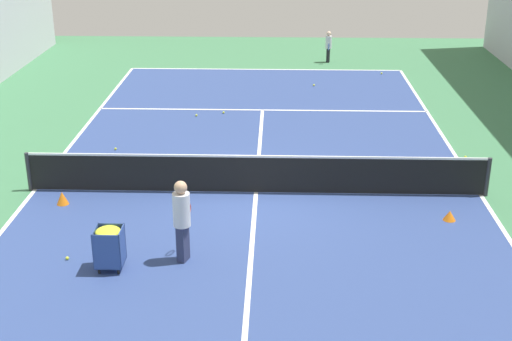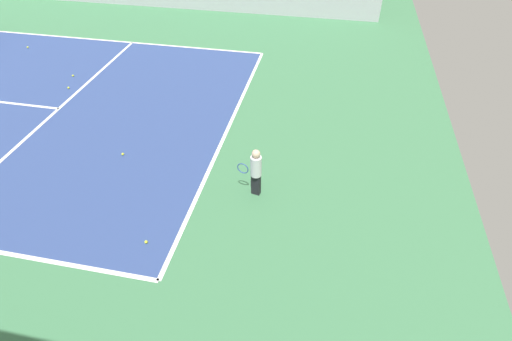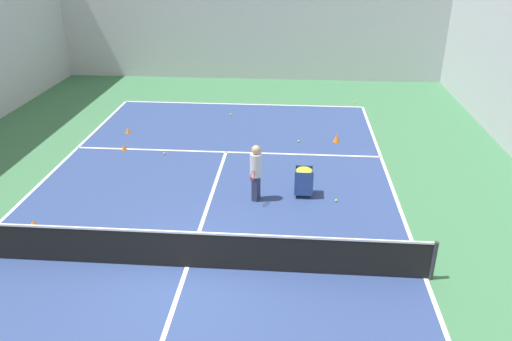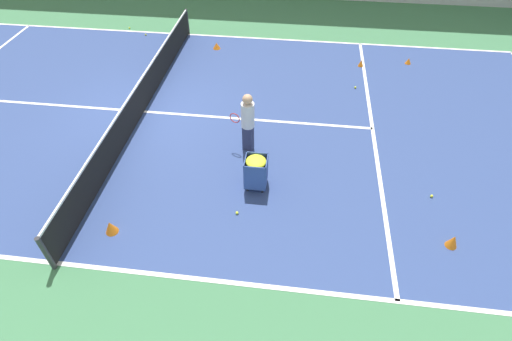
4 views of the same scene
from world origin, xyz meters
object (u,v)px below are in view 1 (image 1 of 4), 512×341
(coach_at_net, at_px, (182,216))
(ball_cart, at_px, (109,241))
(player_near_baseline, at_px, (329,45))
(tennis_net, at_px, (256,174))
(training_cone_0, at_px, (450,215))

(coach_at_net, height_order, ball_cart, coach_at_net)
(player_near_baseline, relative_size, coach_at_net, 0.76)
(player_near_baseline, xyz_separation_m, ball_cart, (5.20, 17.16, -0.13))
(ball_cart, bearing_deg, tennis_net, -125.75)
(tennis_net, height_order, player_near_baseline, player_near_baseline)
(ball_cart, height_order, training_cone_0, ball_cart)
(coach_at_net, bearing_deg, ball_cart, 125.20)
(player_near_baseline, height_order, ball_cart, player_near_baseline)
(player_near_baseline, relative_size, ball_cart, 1.48)
(tennis_net, distance_m, ball_cart, 4.55)
(coach_at_net, distance_m, ball_cart, 1.44)
(tennis_net, xyz_separation_m, player_near_baseline, (-2.54, -13.47, 0.24))
(coach_at_net, relative_size, training_cone_0, 6.03)
(tennis_net, xyz_separation_m, coach_at_net, (1.31, 3.31, 0.47))
(coach_at_net, height_order, training_cone_0, coach_at_net)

